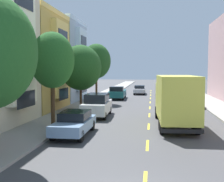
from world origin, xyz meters
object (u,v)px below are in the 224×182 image
(parked_suv_forest, at_px, (177,88))
(delivery_box_truck, at_px, (175,98))
(parked_pickup_charcoal, at_px, (189,98))
(parked_pickup_teal, at_px, (117,93))
(moving_silver_sedan, at_px, (140,90))
(parked_sedan_sky, at_px, (74,123))
(street_tree_farthest, at_px, (96,61))
(parked_suv_white, at_px, (97,105))
(street_tree_third, at_px, (81,68))
(street_tree_second, at_px, (52,60))

(parked_suv_forest, bearing_deg, delivery_box_truck, -95.02)
(parked_pickup_charcoal, height_order, parked_suv_forest, parked_suv_forest)
(parked_pickup_teal, distance_m, moving_silver_sedan, 8.57)
(parked_sedan_sky, bearing_deg, street_tree_farthest, 96.69)
(moving_silver_sedan, bearing_deg, parked_pickup_teal, -107.92)
(parked_pickup_charcoal, distance_m, parked_sedan_sky, 17.99)
(parked_suv_white, bearing_deg, parked_suv_forest, 70.90)
(street_tree_farthest, distance_m, parked_suv_white, 10.96)
(parked_pickup_charcoal, xyz_separation_m, moving_silver_sedan, (-6.09, 14.23, -0.08))
(street_tree_third, relative_size, delivery_box_truck, 0.76)
(delivery_box_truck, xyz_separation_m, parked_suv_forest, (2.50, 28.48, -1.00))
(street_tree_third, distance_m, moving_silver_sedan, 21.30)
(parked_pickup_charcoal, distance_m, moving_silver_sedan, 15.48)
(parked_pickup_charcoal, xyz_separation_m, parked_suv_forest, (0.02, 16.33, 0.16))
(delivery_box_truck, bearing_deg, parked_pickup_charcoal, 78.47)
(parked_suv_white, bearing_deg, parked_pickup_charcoal, 45.21)
(delivery_box_truck, bearing_deg, parked_suv_white, 150.89)
(street_tree_third, bearing_deg, street_tree_second, -90.00)
(parked_pickup_charcoal, bearing_deg, street_tree_farthest, 173.13)
(parked_sedan_sky, bearing_deg, street_tree_second, 136.78)
(parked_sedan_sky, bearing_deg, delivery_box_truck, 30.03)
(street_tree_third, relative_size, parked_suv_white, 1.26)
(parked_suv_white, relative_size, moving_silver_sedan, 1.08)
(delivery_box_truck, relative_size, moving_silver_sedan, 1.78)
(delivery_box_truck, bearing_deg, street_tree_second, -168.20)
(street_tree_second, xyz_separation_m, street_tree_third, (0.00, 7.58, -0.42))
(street_tree_second, distance_m, moving_silver_sedan, 28.73)
(delivery_box_truck, height_order, parked_pickup_teal, delivery_box_truck)
(street_tree_third, relative_size, moving_silver_sedan, 1.36)
(delivery_box_truck, relative_size, parked_sedan_sky, 1.78)
(delivery_box_truck, height_order, parked_sedan_sky, delivery_box_truck)
(street_tree_third, distance_m, parked_pickup_teal, 12.95)
(street_tree_second, bearing_deg, parked_pickup_charcoal, 52.38)
(parked_pickup_charcoal, relative_size, parked_sedan_sky, 1.19)
(street_tree_third, height_order, parked_pickup_charcoal, street_tree_third)
(parked_sedan_sky, distance_m, parked_pickup_teal, 21.82)
(delivery_box_truck, xyz_separation_m, parked_suv_white, (-6.18, 3.44, -1.00))
(street_tree_second, bearing_deg, street_tree_farthest, 90.00)
(parked_pickup_charcoal, relative_size, parked_pickup_teal, 1.00)
(parked_pickup_teal, xyz_separation_m, moving_silver_sedan, (2.64, 8.16, -0.08))
(parked_pickup_teal, distance_m, parked_suv_white, 14.79)
(delivery_box_truck, height_order, parked_suv_forest, delivery_box_truck)
(parked_sedan_sky, distance_m, parked_suv_white, 7.03)
(street_tree_third, distance_m, parked_suv_forest, 25.22)
(parked_suv_forest, height_order, moving_silver_sedan, parked_suv_forest)
(delivery_box_truck, bearing_deg, parked_sedan_sky, -149.97)
(street_tree_farthest, bearing_deg, delivery_box_truck, -58.59)
(street_tree_third, height_order, street_tree_farthest, street_tree_farthest)
(parked_pickup_teal, bearing_deg, street_tree_farthest, -112.31)
(delivery_box_truck, distance_m, parked_pickup_charcoal, 12.46)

